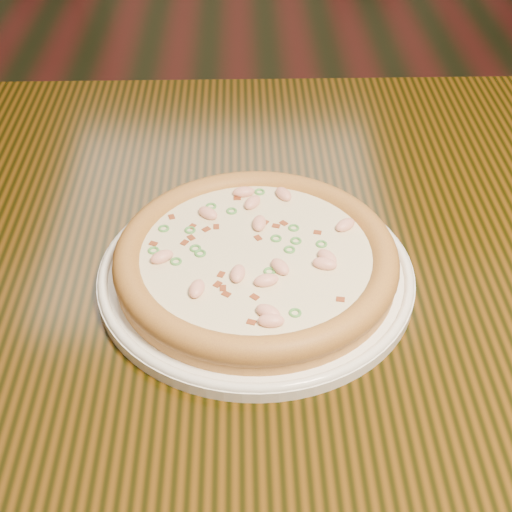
{
  "coord_description": "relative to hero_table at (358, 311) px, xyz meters",
  "views": [
    {
      "loc": [
        0.13,
        -1.03,
        1.24
      ],
      "look_at": [
        0.14,
        -0.48,
        0.78
      ],
      "focal_mm": 50.0,
      "sensor_mm": 36.0,
      "label": 1
    }
  ],
  "objects": [
    {
      "name": "plate",
      "position": [
        -0.12,
        -0.05,
        0.11
      ],
      "size": [
        0.32,
        0.32,
        0.02
      ],
      "color": "white",
      "rests_on": "hero_table"
    },
    {
      "name": "pizza",
      "position": [
        -0.12,
        -0.05,
        0.13
      ],
      "size": [
        0.28,
        0.28,
        0.03
      ],
      "color": "#BE8840",
      "rests_on": "plate"
    },
    {
      "name": "ground",
      "position": [
        -0.26,
        0.43,
        -0.65
      ],
      "size": [
        9.0,
        9.0,
        0.0
      ],
      "primitive_type": "plane",
      "color": "black"
    },
    {
      "name": "hero_table",
      "position": [
        0.0,
        0.0,
        0.0
      ],
      "size": [
        1.2,
        0.8,
        0.75
      ],
      "color": "black",
      "rests_on": "ground"
    }
  ]
}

